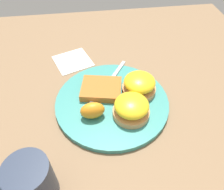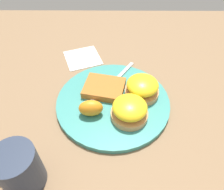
{
  "view_description": "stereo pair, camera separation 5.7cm",
  "coord_description": "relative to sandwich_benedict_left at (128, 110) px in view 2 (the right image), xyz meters",
  "views": [
    {
      "loc": [
        0.05,
        0.39,
        0.45
      ],
      "look_at": [
        0.0,
        0.0,
        0.03
      ],
      "focal_mm": 35.0,
      "sensor_mm": 36.0,
      "label": 1
    },
    {
      "loc": [
        -0.0,
        0.39,
        0.45
      ],
      "look_at": [
        0.0,
        0.0,
        0.03
      ],
      "focal_mm": 35.0,
      "sensor_mm": 36.0,
      "label": 2
    }
  ],
  "objects": [
    {
      "name": "ground_plane",
      "position": [
        0.04,
        -0.05,
        -0.04
      ],
      "size": [
        1.1,
        1.1,
        0.0
      ],
      "primitive_type": "plane",
      "color": "#846647"
    },
    {
      "name": "plate",
      "position": [
        0.04,
        -0.05,
        -0.03
      ],
      "size": [
        0.3,
        0.3,
        0.01
      ],
      "primitive_type": "cylinder",
      "color": "teal",
      "rests_on": "ground_plane"
    },
    {
      "name": "sandwich_benedict_left",
      "position": [
        0.0,
        0.0,
        0.0
      ],
      "size": [
        0.09,
        0.09,
        0.05
      ],
      "color": "tan",
      "rests_on": "plate"
    },
    {
      "name": "sandwich_benedict_right",
      "position": [
        -0.04,
        -0.08,
        0.0
      ],
      "size": [
        0.09,
        0.09,
        0.05
      ],
      "color": "tan",
      "rests_on": "plate"
    },
    {
      "name": "hashbrown_patty",
      "position": [
        0.06,
        -0.09,
        -0.02
      ],
      "size": [
        0.12,
        0.11,
        0.02
      ],
      "primitive_type": "cube",
      "rotation": [
        0.0,
        0.0,
        -0.21
      ],
      "color": "#B06829",
      "rests_on": "plate"
    },
    {
      "name": "orange_wedge",
      "position": [
        0.09,
        -0.01,
        -0.0
      ],
      "size": [
        0.06,
        0.04,
        0.04
      ],
      "primitive_type": "ellipsoid",
      "rotation": [
        0.0,
        0.0,
        3.2
      ],
      "color": "orange",
      "rests_on": "plate"
    },
    {
      "name": "fork",
      "position": [
        0.06,
        -0.09,
        -0.02
      ],
      "size": [
        0.15,
        0.21,
        0.0
      ],
      "color": "silver",
      "rests_on": "plate"
    },
    {
      "name": "cup",
      "position": [
        0.22,
        0.16,
        0.01
      ],
      "size": [
        0.11,
        0.08,
        0.1
      ],
      "color": "#2D384C",
      "rests_on": "ground_plane"
    },
    {
      "name": "napkin",
      "position": [
        0.14,
        -0.26,
        -0.04
      ],
      "size": [
        0.14,
        0.14,
        0.0
      ],
      "primitive_type": "cube",
      "rotation": [
        0.0,
        0.0,
        0.36
      ],
      "color": "white",
      "rests_on": "ground_plane"
    }
  ]
}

